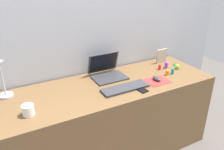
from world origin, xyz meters
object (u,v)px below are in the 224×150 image
Objects in this scene: desk_lamp at (3,81)px; coffee_mug at (28,110)px; mouse at (157,78)px; toy_figurine_orange at (167,72)px; laptop at (107,71)px; toy_figurine_green at (175,64)px; toy_figurine_red at (160,67)px; keyboard at (125,88)px; toy_figurine_purple at (166,65)px; picture_frame at (161,56)px; cell_phone at (141,89)px; toy_figurine_lime at (177,66)px; toy_figurine_teal at (173,71)px.

desk_lamp is 0.35m from coffee_mug.
toy_figurine_orange is at bearing 16.50° from mouse.
laptop is 7.46× the size of toy_figurine_green.
desk_lamp is at bearing 166.04° from mouse.
desk_lamp is at bearing 175.31° from toy_figurine_red.
keyboard is 4.27× the size of mouse.
toy_figurine_purple is 1.68× the size of toy_figurine_green.
toy_figurine_red is (1.41, -0.12, -0.12)m from desk_lamp.
keyboard is 7.15× the size of toy_figurine_red.
keyboard is at bearing -153.01° from picture_frame.
cell_phone is at bearing -161.62° from mouse.
cell_phone is at bearing -20.74° from desk_lamp.
keyboard is 0.95m from desk_lamp.
toy_figurine_purple is at bearing -179.11° from toy_figurine_green.
toy_figurine_lime is at bearing 18.42° from mouse.
toy_figurine_orange is 0.26m from toy_figurine_green.
coffee_mug is at bearing -177.44° from toy_figurine_orange.
toy_figurine_green is 0.70× the size of toy_figurine_red.
toy_figurine_orange is 0.14m from toy_figurine_red.
toy_figurine_green is (0.22, 0.14, -0.01)m from toy_figurine_orange.
toy_figurine_orange is at bearing -10.46° from desk_lamp.
keyboard is at bearing -86.43° from laptop.
desk_lamp is 1.61m from toy_figurine_green.
keyboard is at bearing 0.35° from coffee_mug.
toy_figurine_purple is (0.27, 0.19, 0.02)m from mouse.
toy_figurine_teal reaches higher than mouse.
picture_frame is (1.54, 0.02, -0.08)m from desk_lamp.
desk_lamp is 5.53× the size of toy_figurine_teal.
toy_figurine_orange is (0.49, 0.05, 0.02)m from keyboard.
toy_figurine_purple is 0.11m from toy_figurine_lime.
coffee_mug is at bearing -179.56° from mouse.
picture_frame is 2.57× the size of toy_figurine_orange.
picture_frame reaches higher than toy_figurine_orange.
cell_phone is 1.90× the size of toy_figurine_purple.
coffee_mug is 1.46× the size of toy_figurine_red.
toy_figurine_orange is at bearing 177.85° from toy_figurine_teal.
toy_figurine_teal is (0.58, -0.25, -0.02)m from laptop.
coffee_mug is (-0.88, 0.07, 0.03)m from cell_phone.
toy_figurine_lime is (0.08, -0.07, -0.01)m from toy_figurine_purple.
mouse is at bearing 0.44° from coffee_mug.
toy_figurine_orange is at bearing -118.80° from picture_frame.
keyboard is 0.74m from toy_figurine_green.
toy_figurine_purple is 1.17× the size of toy_figurine_red.
keyboard is 10.20× the size of toy_figurine_green.
mouse is 0.29× the size of desk_lamp.
laptop reaches higher than toy_figurine_purple.
mouse is 1.26m from desk_lamp.
keyboard is at bearing -174.92° from toy_figurine_teal.
keyboard is 0.33m from mouse.
laptop is 0.31m from keyboard.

